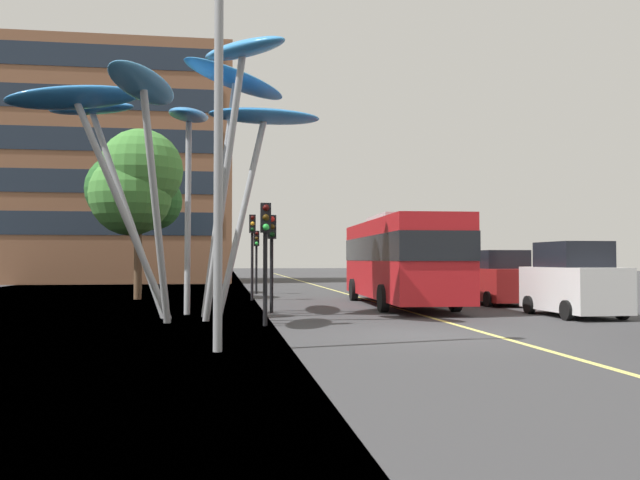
# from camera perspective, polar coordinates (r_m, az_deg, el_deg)

# --- Properties ---
(ground) EXTENTS (120.00, 240.00, 0.10)m
(ground) POSITION_cam_1_polar(r_m,az_deg,el_deg) (16.08, 6.79, -8.31)
(ground) COLOR #38383A
(red_bus) EXTENTS (3.09, 11.25, 3.54)m
(red_bus) POSITION_cam_1_polar(r_m,az_deg,el_deg) (26.11, 6.83, -1.39)
(red_bus) COLOR red
(red_bus) RESTS_ON ground
(leaf_sculpture) EXTENTS (9.43, 8.98, 8.25)m
(leaf_sculpture) POSITION_cam_1_polar(r_m,az_deg,el_deg) (21.20, -11.78, 10.79)
(leaf_sculpture) COLOR #9EA0A5
(leaf_sculpture) RESTS_ON ground
(traffic_light_kerb_near) EXTENTS (0.28, 0.42, 3.34)m
(traffic_light_kerb_near) POSITION_cam_1_polar(r_m,az_deg,el_deg) (18.08, -4.70, 0.29)
(traffic_light_kerb_near) COLOR black
(traffic_light_kerb_near) RESTS_ON ground
(traffic_light_kerb_far) EXTENTS (0.28, 0.42, 3.31)m
(traffic_light_kerb_far) POSITION_cam_1_polar(r_m,az_deg,el_deg) (22.53, -4.16, -0.16)
(traffic_light_kerb_far) COLOR black
(traffic_light_kerb_far) RESTS_ON ground
(traffic_light_island_mid) EXTENTS (0.28, 0.42, 3.79)m
(traffic_light_island_mid) POSITION_cam_1_polar(r_m,az_deg,el_deg) (29.47, -5.83, 0.14)
(traffic_light_island_mid) COLOR black
(traffic_light_island_mid) RESTS_ON ground
(traffic_light_opposite) EXTENTS (0.28, 0.42, 3.30)m
(traffic_light_opposite) POSITION_cam_1_polar(r_m,az_deg,el_deg) (34.86, -5.47, -0.70)
(traffic_light_opposite) COLOR black
(traffic_light_opposite) RESTS_ON ground
(car_parked_mid) EXTENTS (1.96, 3.98, 2.37)m
(car_parked_mid) POSITION_cam_1_polar(r_m,az_deg,el_deg) (22.56, 20.89, -3.37)
(car_parked_mid) COLOR silver
(car_parked_mid) RESTS_ON ground
(car_parked_far) EXTENTS (2.09, 4.10, 2.17)m
(car_parked_far) POSITION_cam_1_polar(r_m,az_deg,el_deg) (27.61, 15.06, -3.26)
(car_parked_far) COLOR maroon
(car_parked_far) RESTS_ON ground
(car_side_street) EXTENTS (2.06, 4.03, 2.19)m
(car_side_street) POSITION_cam_1_polar(r_m,az_deg,el_deg) (34.54, 10.76, -2.95)
(car_side_street) COLOR gold
(car_side_street) RESTS_ON ground
(car_far_side) EXTENTS (1.93, 4.41, 2.29)m
(car_far_side) POSITION_cam_1_polar(r_m,az_deg,el_deg) (40.17, 7.75, -2.72)
(car_far_side) COLOR #2D5138
(car_far_side) RESTS_ON ground
(street_lamp) EXTENTS (1.41, 0.44, 8.14)m
(street_lamp) POSITION_cam_1_polar(r_m,az_deg,el_deg) (13.62, -7.48, 12.40)
(street_lamp) COLOR gray
(street_lamp) RESTS_ON ground
(tree_pavement_near) EXTENTS (4.17, 4.06, 7.73)m
(tree_pavement_near) POSITION_cam_1_polar(r_m,az_deg,el_deg) (31.36, -15.47, 5.00)
(tree_pavement_near) COLOR brown
(tree_pavement_near) RESTS_ON ground
(tree_pavement_far) EXTENTS (4.72, 5.21, 8.05)m
(tree_pavement_far) POSITION_cam_1_polar(r_m,az_deg,el_deg) (36.01, -15.74, 4.26)
(tree_pavement_far) COLOR brown
(tree_pavement_far) RESTS_ON ground
(backdrop_building) EXTENTS (23.48, 12.52, 18.30)m
(backdrop_building) POSITION_cam_1_polar(r_m,az_deg,el_deg) (57.45, -19.47, 5.76)
(backdrop_building) COLOR brown
(backdrop_building) RESTS_ON ground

